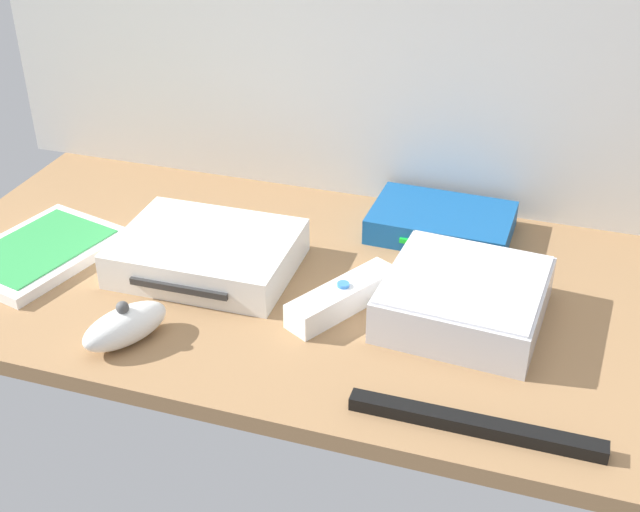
% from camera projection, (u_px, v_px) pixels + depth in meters
% --- Properties ---
extents(ground_plane, '(1.00, 0.48, 0.02)m').
position_uv_depth(ground_plane, '(320.00, 292.00, 1.00)').
color(ground_plane, '#936D47').
rests_on(ground_plane, ground).
extents(game_console, '(0.21, 0.17, 0.04)m').
position_uv_depth(game_console, '(207.00, 253.00, 1.01)').
color(game_console, white).
rests_on(game_console, ground_plane).
extents(mini_computer, '(0.18, 0.18, 0.05)m').
position_uv_depth(mini_computer, '(464.00, 298.00, 0.92)').
color(mini_computer, silver).
rests_on(mini_computer, ground_plane).
extents(game_case, '(0.18, 0.22, 0.02)m').
position_uv_depth(game_case, '(40.00, 252.00, 1.04)').
color(game_case, white).
rests_on(game_case, ground_plane).
extents(network_router, '(0.18, 0.13, 0.03)m').
position_uv_depth(network_router, '(441.00, 223.00, 1.09)').
color(network_router, '#145193').
rests_on(network_router, ground_plane).
extents(remote_wand, '(0.10, 0.15, 0.03)m').
position_uv_depth(remote_wand, '(343.00, 297.00, 0.94)').
color(remote_wand, white).
rests_on(remote_wand, ground_plane).
extents(remote_nunchuk, '(0.09, 0.11, 0.05)m').
position_uv_depth(remote_nunchuk, '(125.00, 326.00, 0.89)').
color(remote_nunchuk, white).
rests_on(remote_nunchuk, ground_plane).
extents(sensor_bar, '(0.24, 0.02, 0.01)m').
position_uv_depth(sensor_bar, '(475.00, 425.00, 0.78)').
color(sensor_bar, black).
rests_on(sensor_bar, ground_plane).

